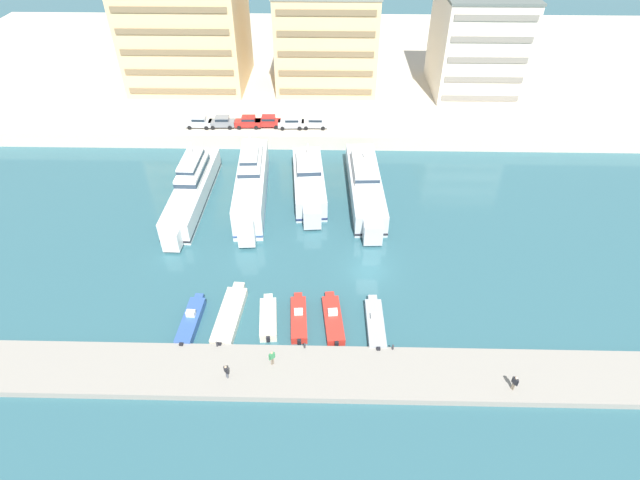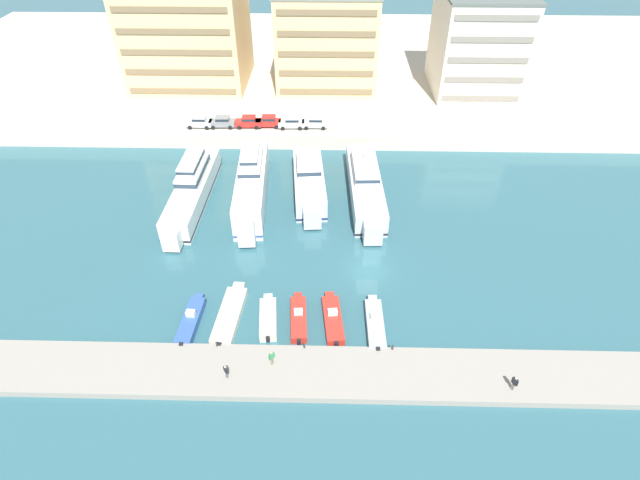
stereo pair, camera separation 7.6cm
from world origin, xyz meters
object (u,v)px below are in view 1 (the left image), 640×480
at_px(motorboat_grey_center_right, 375,323).
at_px(car_silver_center, 291,122).
at_px(motorboat_red_center_left, 299,318).
at_px(yacht_silver_center_left, 365,185).
at_px(car_silver_far_left, 199,122).
at_px(pedestrian_near_edge, 515,382).
at_px(car_grey_left, 222,122).
at_px(car_red_mid_left, 248,121).
at_px(motorboat_cream_mid_left, 268,318).
at_px(pedestrian_mid_deck, 272,357).
at_px(pedestrian_far_side, 226,371).
at_px(yacht_white_far_left, 192,188).
at_px(car_silver_center_right, 315,122).
at_px(yacht_silver_mid_left, 309,181).
at_px(yacht_white_left, 252,183).
at_px(motorboat_blue_far_left, 191,320).
at_px(motorboat_cream_left, 230,314).
at_px(motorboat_red_center, 333,319).
at_px(car_red_center_left, 268,121).

height_order(motorboat_grey_center_right, car_silver_center, car_silver_center).
bearing_deg(motorboat_red_center_left, motorboat_grey_center_right, -4.27).
bearing_deg(car_silver_center, yacht_silver_center_left, -55.42).
distance_m(car_silver_far_left, pedestrian_near_edge, 59.72).
bearing_deg(car_grey_left, car_red_mid_left, 1.69).
xyz_separation_m(motorboat_cream_mid_left, car_red_mid_left, (-7.07, 39.11, 2.71)).
bearing_deg(pedestrian_mid_deck, motorboat_grey_center_right, 28.57).
xyz_separation_m(car_grey_left, car_silver_center, (11.05, -0.02, 0.00)).
bearing_deg(car_grey_left, pedestrian_mid_deck, -74.70).
xyz_separation_m(motorboat_red_center_left, car_red_mid_left, (-10.13, 38.98, 2.80)).
distance_m(car_silver_center, pedestrian_near_edge, 51.98).
bearing_deg(motorboat_red_center_left, pedestrian_far_side, -128.73).
relative_size(yacht_white_far_left, pedestrian_mid_deck, 12.52).
bearing_deg(car_silver_far_left, yacht_white_far_left, -81.47).
distance_m(yacht_white_far_left, car_silver_center_right, 23.73).
height_order(yacht_silver_center_left, motorboat_grey_center_right, yacht_silver_center_left).
xyz_separation_m(motorboat_grey_center_right, car_silver_center_right, (-7.17, 39.56, 2.76)).
relative_size(yacht_silver_mid_left, pedestrian_mid_deck, 10.28).
height_order(car_grey_left, car_silver_center, same).
distance_m(yacht_white_left, car_silver_center, 17.56).
xyz_separation_m(motorboat_blue_far_left, car_silver_center_right, (11.27, 39.55, 2.77)).
bearing_deg(motorboat_red_center_left, car_grey_left, 110.19).
distance_m(yacht_white_left, car_grey_left, 18.41).
height_order(car_grey_left, pedestrian_near_edge, car_grey_left).
relative_size(yacht_white_far_left, motorboat_cream_left, 2.47).
bearing_deg(motorboat_red_center_left, yacht_silver_mid_left, 89.76).
xyz_separation_m(yacht_white_left, pedestrian_near_edge, (26.53, -29.86, -0.91)).
height_order(motorboat_cream_mid_left, pedestrian_mid_deck, pedestrian_mid_deck).
xyz_separation_m(car_red_mid_left, car_silver_center, (6.89, -0.14, 0.00)).
bearing_deg(motorboat_red_center, car_silver_center, 99.78).
bearing_deg(pedestrian_mid_deck, yacht_white_left, 100.97).
xyz_separation_m(yacht_white_left, motorboat_red_center_left, (7.42, -21.79, -2.16)).
distance_m(car_red_center_left, car_silver_center_right, 7.47).
bearing_deg(motorboat_cream_mid_left, motorboat_cream_left, 172.90).
xyz_separation_m(car_red_center_left, pedestrian_far_side, (1.03, -46.62, -1.61)).
distance_m(yacht_white_left, pedestrian_mid_deck, 28.18).
bearing_deg(motorboat_red_center_left, motorboat_red_center, 0.33).
distance_m(motorboat_grey_center_right, car_silver_center, 40.98).
xyz_separation_m(yacht_white_left, motorboat_grey_center_right, (15.08, -22.36, -2.12)).
distance_m(car_red_center_left, pedestrian_mid_deck, 45.35).
xyz_separation_m(car_silver_center_right, pedestrian_mid_deck, (-2.54, -44.85, -1.54)).
distance_m(yacht_silver_center_left, motorboat_red_center_left, 24.23).
distance_m(motorboat_cream_mid_left, car_grey_left, 40.67).
bearing_deg(car_red_center_left, motorboat_red_center, -75.09).
relative_size(motorboat_blue_far_left, motorboat_cream_mid_left, 1.15).
xyz_separation_m(car_red_mid_left, car_red_center_left, (3.15, 0.22, 0.00)).
relative_size(car_red_mid_left, car_red_center_left, 1.00).
bearing_deg(yacht_white_far_left, pedestrian_near_edge, -40.49).
bearing_deg(motorboat_cream_left, car_silver_center, 84.40).
bearing_deg(motorboat_red_center_left, yacht_white_left, 108.80).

